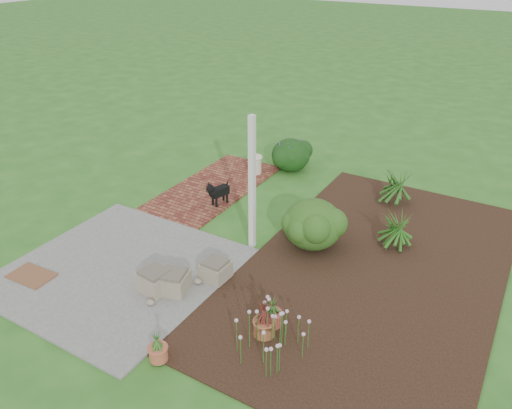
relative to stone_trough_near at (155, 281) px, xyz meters
The scene contains 19 objects.
ground 1.88m from the stone_trough_near, 79.49° to the left, with size 80.00×80.00×0.00m, color #2A631F.
concrete_patio 0.93m from the stone_trough_near, behind, with size 3.50×3.50×0.04m, color slate.
brick_path 3.84m from the stone_trough_near, 110.75° to the left, with size 1.60×3.50×0.04m, color maroon.
garden_bed 3.68m from the stone_trough_near, 39.45° to the left, with size 4.00×7.00×0.03m, color black.
veranda_post 2.30m from the stone_trough_near, 71.70° to the left, with size 0.10×0.10×2.50m, color white.
stone_trough_near is the anchor object (origin of this frame).
stone_trough_mid 0.99m from the stone_trough_near, 48.54° to the left, with size 0.42×0.42×0.28m, color #776E5A.
stone_trough_far 0.30m from the stone_trough_near, 23.80° to the left, with size 0.45×0.45×0.30m, color gray.
coir_doormat 2.17m from the stone_trough_near, 158.45° to the right, with size 0.74×0.48×0.02m, color brown.
black_dog 3.02m from the stone_trough_near, 105.16° to the left, with size 0.30×0.59×0.52m.
cream_ceramic_urn 4.79m from the stone_trough_near, 101.39° to the left, with size 0.31×0.31×0.42m, color beige.
evergreen_shrub 2.97m from the stone_trough_near, 57.61° to the left, with size 1.08×1.08×0.92m, color #0E3C0C.
agapanthus_clump_back 4.35m from the stone_trough_near, 48.31° to the left, with size 0.88×0.88×0.80m, color #1D3E10, non-canonical shape.
agapanthus_clump_front 5.48m from the stone_trough_near, 64.20° to the left, with size 1.01×1.01×0.90m, color #12360A, non-canonical shape.
pink_flower_patch 2.30m from the stone_trough_near, ahead, with size 0.99×0.99×0.63m, color #113D0F, non-canonical shape.
terracotta_pot_bronze 2.01m from the stone_trough_near, ahead, with size 0.30×0.30×0.25m, color #9A5934.
terracotta_pot_small_left 2.02m from the stone_trough_near, ahead, with size 0.27×0.27×0.23m, color #AE443A.
terracotta_pot_small_right 1.54m from the stone_trough_near, 47.93° to the right, with size 0.25×0.25×0.21m, color #B4583C.
purple_flowering_bush 5.42m from the stone_trough_near, 93.74° to the left, with size 0.94×0.94×0.80m, color black.
Camera 1 is at (4.32, -6.56, 4.99)m, focal length 35.00 mm.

